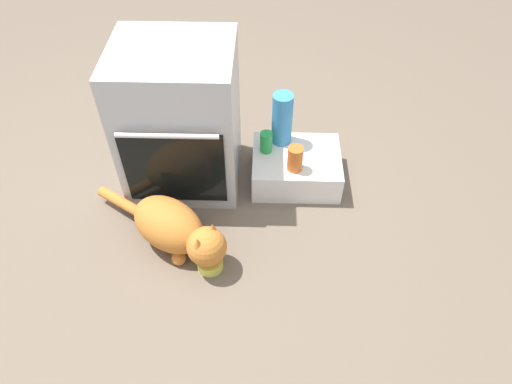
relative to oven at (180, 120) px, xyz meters
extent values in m
plane|color=#6B5B4C|center=(-0.02, -0.46, -0.39)|extent=(8.00, 8.00, 0.00)
cube|color=#B7BABF|center=(0.00, 0.00, 0.00)|extent=(0.58, 0.52, 0.79)
cube|color=black|center=(0.00, -0.26, -0.10)|extent=(0.50, 0.01, 0.43)
cylinder|color=silver|center=(0.00, -0.29, 0.14)|extent=(0.47, 0.02, 0.02)
cube|color=white|center=(0.61, -0.02, -0.30)|extent=(0.48, 0.38, 0.18)
cylinder|color=#D1D14C|center=(0.19, -0.62, -0.36)|extent=(0.12, 0.12, 0.06)
sphere|color=brown|center=(0.19, -0.62, -0.34)|extent=(0.07, 0.07, 0.07)
ellipsoid|color=#C6752D|center=(-0.02, -0.48, -0.25)|extent=(0.46, 0.42, 0.25)
sphere|color=#C6752D|center=(0.18, -0.62, -0.23)|extent=(0.19, 0.19, 0.19)
cone|color=#C6752D|center=(0.21, -0.58, -0.16)|extent=(0.07, 0.07, 0.08)
cone|color=#C6752D|center=(0.15, -0.66, -0.16)|extent=(0.07, 0.07, 0.08)
cylinder|color=#C6752D|center=(-0.29, -0.30, -0.32)|extent=(0.31, 0.23, 0.08)
sphere|color=#C6752D|center=(0.11, -0.49, -0.36)|extent=(0.07, 0.07, 0.07)
sphere|color=#C6752D|center=(0.04, -0.60, -0.36)|extent=(0.07, 0.07, 0.07)
cylinder|color=#388CD1|center=(0.53, 0.11, -0.07)|extent=(0.11, 0.11, 0.30)
cylinder|color=green|center=(0.44, 0.02, -0.16)|extent=(0.07, 0.07, 0.12)
cylinder|color=#D16023|center=(0.59, -0.12, -0.15)|extent=(0.08, 0.08, 0.14)
camera|label=1|loc=(0.44, -1.87, 1.49)|focal=32.70mm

